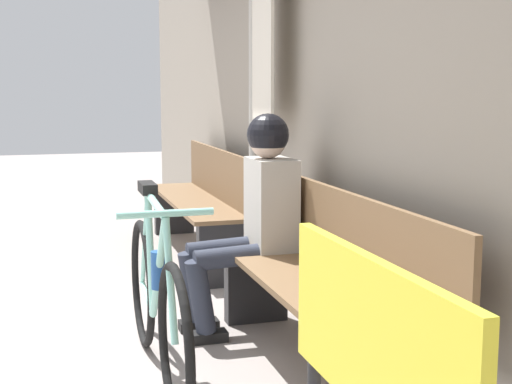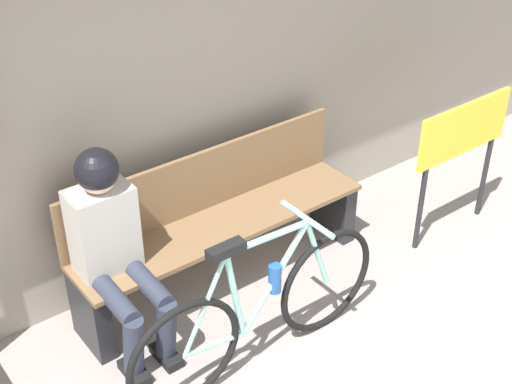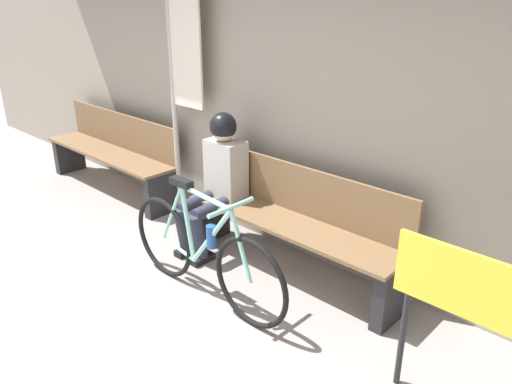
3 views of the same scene
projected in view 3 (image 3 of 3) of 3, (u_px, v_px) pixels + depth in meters
The scene contains 7 objects.
storefront_wall at pixel (278, 54), 4.02m from camera, with size 12.00×0.56×3.20m.
park_bench_near at pixel (294, 225), 3.95m from camera, with size 1.93×0.42×0.87m.
bicycle at pixel (203, 253), 3.62m from camera, with size 1.62×0.40×0.90m.
person_seated at pixel (217, 173), 4.24m from camera, with size 0.34×0.62×1.21m.
park_bench_far at pixel (113, 154), 5.62m from camera, with size 2.01×0.42×0.87m.
banner_pole at pixel (181, 68), 4.57m from camera, with size 0.45×0.05×2.26m.
signboard at pixel (473, 301), 2.46m from camera, with size 0.84×0.04×0.98m.
Camera 3 is at (2.71, -0.60, 2.16)m, focal length 35.00 mm.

